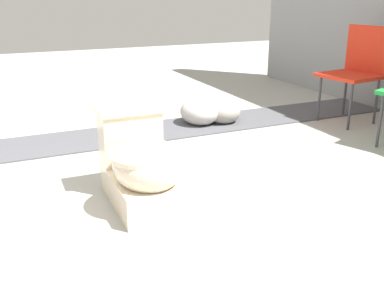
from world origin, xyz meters
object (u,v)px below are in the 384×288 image
object	(u,v)px
toilet	(142,165)
folding_chair_left	(359,64)
boulder_near	(200,111)
boulder_far	(223,112)

from	to	relation	value
toilet	folding_chair_left	world-z (taller)	folding_chair_left
toilet	boulder_near	size ratio (longest dim) A/B	1.79
boulder_near	boulder_far	world-z (taller)	boulder_near
boulder_near	folding_chair_left	bearing A→B (deg)	70.78
boulder_near	boulder_far	distance (m)	0.21
boulder_near	boulder_far	size ratio (longest dim) A/B	1.18
boulder_near	boulder_far	xyz separation A→B (m)	(0.05, 0.20, -0.01)
toilet	boulder_far	world-z (taller)	toilet
toilet	folding_chair_left	bearing A→B (deg)	110.63
folding_chair_left	boulder_far	distance (m)	1.25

